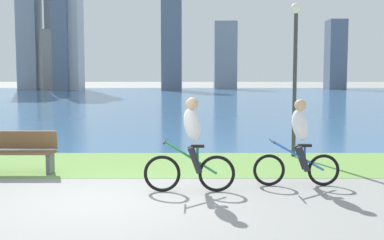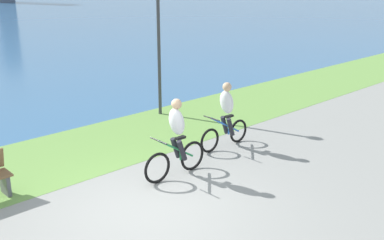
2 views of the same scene
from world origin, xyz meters
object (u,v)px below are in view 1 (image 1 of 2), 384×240
(cyclist_lead, at_px, (193,146))
(lamppost_tall, at_px, (297,57))
(cyclist_trailing, at_px, (301,143))
(bench_near_path, at_px, (23,152))

(cyclist_lead, bearing_deg, lamppost_tall, 55.13)
(cyclist_trailing, bearing_deg, lamppost_tall, 79.57)
(lamppost_tall, bearing_deg, cyclist_lead, -124.87)
(bench_near_path, xyz_separation_m, lamppost_tall, (6.31, 2.09, 2.11))
(bench_near_path, relative_size, lamppost_tall, 0.38)
(cyclist_lead, relative_size, cyclist_trailing, 1.04)
(cyclist_lead, height_order, lamppost_tall, lamppost_tall)
(cyclist_lead, xyz_separation_m, lamppost_tall, (2.64, 3.79, 1.72))
(cyclist_trailing, xyz_separation_m, lamppost_tall, (0.61, 3.31, 1.73))
(cyclist_lead, height_order, cyclist_trailing, cyclist_lead)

